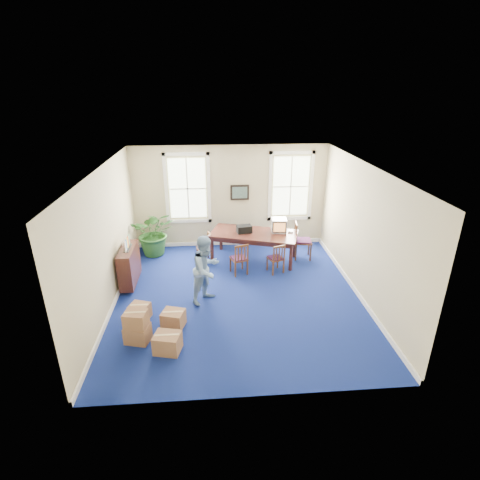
{
  "coord_description": "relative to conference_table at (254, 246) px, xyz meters",
  "views": [
    {
      "loc": [
        -0.59,
        -8.01,
        4.9
      ],
      "look_at": [
        0.1,
        0.6,
        1.25
      ],
      "focal_mm": 28.0,
      "sensor_mm": 36.0,
      "label": 1
    }
  ],
  "objects": [
    {
      "name": "wall_picture",
      "position": [
        -0.33,
        1.15,
        1.32
      ],
      "size": [
        0.58,
        0.06,
        0.48
      ],
      "primitive_type": null,
      "color": "black",
      "rests_on": "ground"
    },
    {
      "name": "chair_near_right",
      "position": [
        0.51,
        -0.85,
        0.01
      ],
      "size": [
        0.5,
        0.5,
        0.86
      ],
      "primitive_type": null,
      "rotation": [
        0.0,
        0.0,
        3.49
      ],
      "color": "brown",
      "rests_on": "ground"
    },
    {
      "name": "chair_end_left",
      "position": [
        -1.47,
        0.0,
        0.01
      ],
      "size": [
        0.48,
        0.48,
        0.87
      ],
      "primitive_type": null,
      "rotation": [
        0.0,
        0.0,
        -1.31
      ],
      "color": "brown",
      "rests_on": "ground"
    },
    {
      "name": "wall_right",
      "position": [
        2.37,
        -2.05,
        1.17
      ],
      "size": [
        0.0,
        6.5,
        6.5
      ],
      "primitive_type": "plane",
      "rotation": [
        1.57,
        0.0,
        -1.57
      ],
      "color": "#BEB28A",
      "rests_on": "ground"
    },
    {
      "name": "chair_end_right",
      "position": [
        1.47,
        0.0,
        0.13
      ],
      "size": [
        0.56,
        0.56,
        1.11
      ],
      "primitive_type": null,
      "rotation": [
        0.0,
        0.0,
        1.44
      ],
      "color": "brown",
      "rests_on": "ground"
    },
    {
      "name": "baseboard_right",
      "position": [
        2.34,
        -2.05,
        -0.37
      ],
      "size": [
        0.04,
        6.5,
        0.12
      ],
      "primitive_type": "cube",
      "color": "white",
      "rests_on": "ground"
    },
    {
      "name": "crt_tv",
      "position": [
        0.74,
        0.06,
        0.62
      ],
      "size": [
        0.47,
        0.51,
        0.39
      ],
      "primitive_type": null,
      "rotation": [
        0.0,
        0.0,
        -0.1
      ],
      "color": "#B7B7BC",
      "rests_on": "conference_table"
    },
    {
      "name": "game_console",
      "position": [
        1.08,
        0.0,
        0.45
      ],
      "size": [
        0.18,
        0.21,
        0.05
      ],
      "primitive_type": "cube",
      "rotation": [
        0.0,
        0.0,
        -0.22
      ],
      "color": "white",
      "rests_on": "conference_table"
    },
    {
      "name": "conference_table",
      "position": [
        0.0,
        0.0,
        0.0
      ],
      "size": [
        2.72,
        1.84,
        0.85
      ],
      "primitive_type": null,
      "rotation": [
        0.0,
        0.0,
        -0.31
      ],
      "color": "#401C16",
      "rests_on": "ground"
    },
    {
      "name": "equipment_bag",
      "position": [
        -0.28,
        0.06,
        0.53
      ],
      "size": [
        0.47,
        0.35,
        0.21
      ],
      "primitive_type": "cube",
      "rotation": [
        0.0,
        0.0,
        0.18
      ],
      "color": "black",
      "rests_on": "conference_table"
    },
    {
      "name": "wall_back",
      "position": [
        -0.63,
        1.2,
        1.17
      ],
      "size": [
        6.5,
        0.0,
        6.5
      ],
      "primitive_type": "plane",
      "rotation": [
        1.57,
        0.0,
        0.0
      ],
      "color": "#BEB28A",
      "rests_on": "ground"
    },
    {
      "name": "baseboard_left",
      "position": [
        -3.6,
        -2.05,
        -0.37
      ],
      "size": [
        0.04,
        6.5,
        0.12
      ],
      "primitive_type": "cube",
      "color": "white",
      "rests_on": "ground"
    },
    {
      "name": "credenza",
      "position": [
        -3.38,
        -1.23,
        0.05
      ],
      "size": [
        0.36,
        1.21,
        0.94
      ],
      "primitive_type": "cube",
      "rotation": [
        0.0,
        0.0,
        -0.01
      ],
      "color": "#401C16",
      "rests_on": "ground"
    },
    {
      "name": "brochure_rack",
      "position": [
        -3.36,
        -1.23,
        0.67
      ],
      "size": [
        0.35,
        0.67,
        0.3
      ],
      "primitive_type": null,
      "rotation": [
        0.0,
        0.0,
        0.36
      ],
      "color": "#99999E",
      "rests_on": "credenza"
    },
    {
      "name": "ceiling",
      "position": [
        -0.63,
        -2.05,
        2.77
      ],
      "size": [
        6.5,
        6.5,
        0.0
      ],
      "primitive_type": "plane",
      "rotation": [
        3.14,
        0.0,
        0.0
      ],
      "color": "white",
      "rests_on": "ground"
    },
    {
      "name": "baseboard_back",
      "position": [
        -0.63,
        1.17,
        -0.37
      ],
      "size": [
        6.0,
        0.04,
        0.12
      ],
      "primitive_type": "cube",
      "color": "white",
      "rests_on": "ground"
    },
    {
      "name": "man",
      "position": [
        -1.38,
        -2.18,
        0.41
      ],
      "size": [
        1.01,
        1.03,
        1.67
      ],
      "primitive_type": "imported",
      "rotation": [
        0.0,
        0.0,
        0.85
      ],
      "color": "#7A9CC0",
      "rests_on": "ground"
    },
    {
      "name": "floor",
      "position": [
        -0.63,
        -2.05,
        -0.43
      ],
      "size": [
        6.5,
        6.5,
        0.0
      ],
      "primitive_type": "plane",
      "color": "navy",
      "rests_on": "ground"
    },
    {
      "name": "wall_left",
      "position": [
        -3.63,
        -2.05,
        1.17
      ],
      "size": [
        0.0,
        6.5,
        6.5
      ],
      "primitive_type": "plane",
      "rotation": [
        1.57,
        0.0,
        1.57
      ],
      "color": "#BEB28A",
      "rests_on": "ground"
    },
    {
      "name": "cardboard_boxes",
      "position": [
        -2.61,
        -3.55,
        -0.06
      ],
      "size": [
        1.54,
        1.54,
        0.73
      ],
      "primitive_type": null,
      "rotation": [
        0.0,
        0.0,
        -0.25
      ],
      "color": "#986743",
      "rests_on": "ground"
    },
    {
      "name": "window_right",
      "position": [
        1.27,
        1.18,
        1.47
      ],
      "size": [
        1.4,
        0.12,
        2.2
      ],
      "primitive_type": null,
      "color": "white",
      "rests_on": "ground"
    },
    {
      "name": "chair_near_left",
      "position": [
        -0.51,
        -0.85,
        0.04
      ],
      "size": [
        0.52,
        0.52,
        0.92
      ],
      "primitive_type": null,
      "rotation": [
        0.0,
        0.0,
        3.46
      ],
      "color": "brown",
      "rests_on": "ground"
    },
    {
      "name": "wall_front",
      "position": [
        -0.63,
        -5.3,
        1.17
      ],
      "size": [
        6.5,
        0.0,
        6.5
      ],
      "primitive_type": "plane",
      "rotation": [
        -1.57,
        0.0,
        0.0
      ],
      "color": "#BEB28A",
      "rests_on": "ground"
    },
    {
      "name": "window_left",
      "position": [
        -1.93,
        1.18,
        1.47
      ],
      "size": [
        1.4,
        0.12,
        2.2
      ],
      "primitive_type": null,
      "color": "white",
      "rests_on": "ground"
    },
    {
      "name": "potted_plant",
      "position": [
        -2.96,
        0.61,
        0.29
      ],
      "size": [
        1.3,
        1.14,
        1.42
      ],
      "primitive_type": "imported",
      "rotation": [
        0.0,
        0.0,
        0.02
      ],
      "color": "#24551F",
      "rests_on": "ground"
    }
  ]
}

